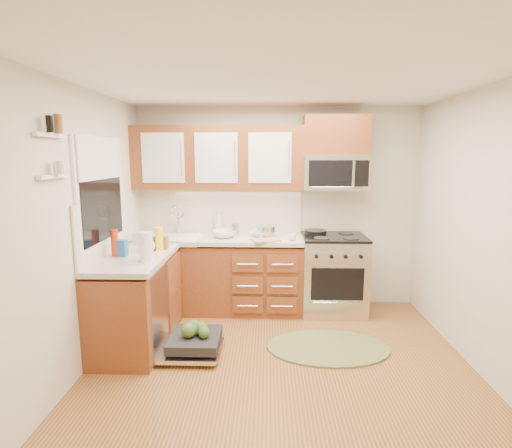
{
  "coord_description": "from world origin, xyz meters",
  "views": [
    {
      "loc": [
        -0.12,
        -3.3,
        1.9
      ],
      "look_at": [
        -0.24,
        0.85,
        1.19
      ],
      "focal_mm": 28.0,
      "sensor_mm": 36.0,
      "label": 1
    }
  ],
  "objects_px": {
    "upper_cabinets": "(218,158)",
    "stock_pot": "(266,231)",
    "range": "(333,274)",
    "dishwasher": "(191,344)",
    "rug": "(328,347)",
    "paper_towel_roll": "(146,247)",
    "sink": "(175,247)",
    "bowl_b": "(224,234)",
    "bowl_a": "(261,234)",
    "cutting_board": "(266,240)",
    "skillet": "(315,232)",
    "microwave": "(335,173)",
    "cup": "(292,237)"
  },
  "relations": [
    {
      "from": "sink",
      "to": "cutting_board",
      "type": "distance_m",
      "value": 1.13
    },
    {
      "from": "bowl_b",
      "to": "microwave",
      "type": "bearing_deg",
      "value": 6.11
    },
    {
      "from": "cutting_board",
      "to": "paper_towel_roll",
      "type": "relative_size",
      "value": 1.12
    },
    {
      "from": "range",
      "to": "bowl_a",
      "type": "distance_m",
      "value": 1.01
    },
    {
      "from": "rug",
      "to": "microwave",
      "type": "bearing_deg",
      "value": 80.18
    },
    {
      "from": "dishwasher",
      "to": "cutting_board",
      "type": "distance_m",
      "value": 1.43
    },
    {
      "from": "rug",
      "to": "paper_towel_roll",
      "type": "height_order",
      "value": "paper_towel_roll"
    },
    {
      "from": "range",
      "to": "bowl_b",
      "type": "height_order",
      "value": "bowl_b"
    },
    {
      "from": "upper_cabinets",
      "to": "bowl_b",
      "type": "height_order",
      "value": "upper_cabinets"
    },
    {
      "from": "stock_pot",
      "to": "bowl_a",
      "type": "distance_m",
      "value": 0.08
    },
    {
      "from": "upper_cabinets",
      "to": "range",
      "type": "height_order",
      "value": "upper_cabinets"
    },
    {
      "from": "microwave",
      "to": "bowl_a",
      "type": "xyz_separation_m",
      "value": [
        -0.88,
        -0.05,
        -0.74
      ]
    },
    {
      "from": "stock_pot",
      "to": "cup",
      "type": "distance_m",
      "value": 0.36
    },
    {
      "from": "dishwasher",
      "to": "bowl_a",
      "type": "distance_m",
      "value": 1.62
    },
    {
      "from": "sink",
      "to": "paper_towel_roll",
      "type": "bearing_deg",
      "value": -90.0
    },
    {
      "from": "upper_cabinets",
      "to": "cutting_board",
      "type": "distance_m",
      "value": 1.16
    },
    {
      "from": "sink",
      "to": "skillet",
      "type": "height_order",
      "value": "skillet"
    },
    {
      "from": "upper_cabinets",
      "to": "sink",
      "type": "xyz_separation_m",
      "value": [
        -0.52,
        -0.16,
        -1.07
      ]
    },
    {
      "from": "upper_cabinets",
      "to": "bowl_b",
      "type": "distance_m",
      "value": 0.92
    },
    {
      "from": "paper_towel_roll",
      "to": "range",
      "type": "bearing_deg",
      "value": 30.59
    },
    {
      "from": "microwave",
      "to": "bowl_b",
      "type": "relative_size",
      "value": 2.72
    },
    {
      "from": "skillet",
      "to": "dishwasher",
      "type": "bearing_deg",
      "value": -137.25
    },
    {
      "from": "microwave",
      "to": "stock_pot",
      "type": "distance_m",
      "value": 1.08
    },
    {
      "from": "upper_cabinets",
      "to": "skillet",
      "type": "xyz_separation_m",
      "value": [
        1.19,
        -0.05,
        -0.9
      ]
    },
    {
      "from": "bowl_a",
      "to": "sink",
      "type": "bearing_deg",
      "value": -175.52
    },
    {
      "from": "sink",
      "to": "skillet",
      "type": "distance_m",
      "value": 1.73
    },
    {
      "from": "paper_towel_roll",
      "to": "bowl_a",
      "type": "relative_size",
      "value": 1.04
    },
    {
      "from": "range",
      "to": "dishwasher",
      "type": "height_order",
      "value": "range"
    },
    {
      "from": "dishwasher",
      "to": "skillet",
      "type": "xyz_separation_m",
      "value": [
        1.32,
        1.22,
        0.88
      ]
    },
    {
      "from": "cutting_board",
      "to": "bowl_b",
      "type": "bearing_deg",
      "value": 159.66
    },
    {
      "from": "upper_cabinets",
      "to": "stock_pot",
      "type": "relative_size",
      "value": 9.17
    },
    {
      "from": "sink",
      "to": "dishwasher",
      "type": "height_order",
      "value": "sink"
    },
    {
      "from": "cutting_board",
      "to": "bowl_b",
      "type": "xyz_separation_m",
      "value": [
        -0.51,
        0.19,
        0.03
      ]
    },
    {
      "from": "bowl_b",
      "to": "bowl_a",
      "type": "bearing_deg",
      "value": 11.86
    },
    {
      "from": "rug",
      "to": "bowl_b",
      "type": "relative_size",
      "value": 4.38
    },
    {
      "from": "range",
      "to": "rug",
      "type": "distance_m",
      "value": 1.11
    },
    {
      "from": "microwave",
      "to": "stock_pot",
      "type": "xyz_separation_m",
      "value": [
        -0.82,
        -0.08,
        -0.71
      ]
    },
    {
      "from": "paper_towel_roll",
      "to": "bowl_b",
      "type": "xyz_separation_m",
      "value": [
        0.6,
        1.12,
        -0.1
      ]
    },
    {
      "from": "range",
      "to": "sink",
      "type": "bearing_deg",
      "value": -179.7
    },
    {
      "from": "cutting_board",
      "to": "rug",
      "type": "bearing_deg",
      "value": -50.83
    },
    {
      "from": "dishwasher",
      "to": "stock_pot",
      "type": "bearing_deg",
      "value": 58.33
    },
    {
      "from": "rug",
      "to": "skillet",
      "type": "relative_size",
      "value": 4.53
    },
    {
      "from": "microwave",
      "to": "dishwasher",
      "type": "xyz_separation_m",
      "value": [
        -1.54,
        -1.25,
        -1.6
      ]
    },
    {
      "from": "stock_pot",
      "to": "sink",
      "type": "bearing_deg",
      "value": -177.4
    },
    {
      "from": "upper_cabinets",
      "to": "range",
      "type": "distance_m",
      "value": 1.99
    },
    {
      "from": "skillet",
      "to": "stock_pot",
      "type": "xyz_separation_m",
      "value": [
        -0.6,
        -0.05,
        0.02
      ]
    },
    {
      "from": "rug",
      "to": "paper_towel_roll",
      "type": "relative_size",
      "value": 4.39
    },
    {
      "from": "cutting_board",
      "to": "stock_pot",
      "type": "bearing_deg",
      "value": 88.29
    },
    {
      "from": "range",
      "to": "dishwasher",
      "type": "bearing_deg",
      "value": -143.73
    },
    {
      "from": "range",
      "to": "rug",
      "type": "bearing_deg",
      "value": -100.98
    }
  ]
}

